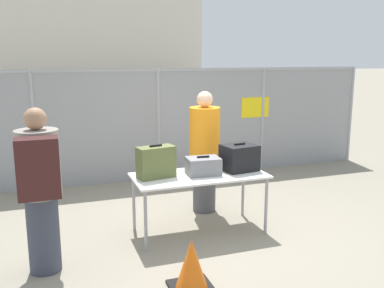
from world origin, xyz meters
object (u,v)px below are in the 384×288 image
Objects in this scene: inspection_table at (199,179)px; utility_trailer at (185,139)px; suitcase_grey at (203,166)px; security_worker_near at (205,150)px; traffic_cone at (191,267)px; suitcase_black at (239,158)px; traveler_hooded at (40,185)px; suitcase_olive at (156,162)px.

utility_trailer is at bearing 74.17° from inspection_table.
utility_trailer is (1.09, 4.00, -0.44)m from suitcase_grey.
security_worker_near reaches higher than traffic_cone.
suitcase_black reaches higher than inspection_table.
traveler_hooded is 0.99× the size of security_worker_near.
security_worker_near reaches higher than suitcase_black.
suitcase_olive reaches higher than utility_trailer.
suitcase_olive is 0.28× the size of traveler_hooded.
security_worker_near is at bearing 64.27° from inspection_table.
utility_trailer is 6.61× the size of traffic_cone.
traveler_hooded is 5.46m from utility_trailer.
security_worker_near is 3.42m from utility_trailer.
inspection_table is 3.91× the size of suitcase_grey.
suitcase_grey is 0.77m from security_worker_near.
suitcase_grey is at bearing -105.16° from utility_trailer.
suitcase_grey is at bearing 73.68° from security_worker_near.
traffic_cone is (-1.70, -5.32, -0.20)m from utility_trailer.
utility_trailer is 5.59m from traffic_cone.
security_worker_near is at bearing 65.77° from traffic_cone.
suitcase_olive is at bearing 178.68° from suitcase_black.
traveler_hooded is 0.51× the size of utility_trailer.
traveler_hooded is at bearing -168.18° from suitcase_black.
traveler_hooded is (-2.50, -0.52, 0.02)m from suitcase_black.
suitcase_grey is 0.90× the size of suitcase_black.
suitcase_grey is at bearing -5.71° from suitcase_olive.
utility_trailer is at bearing -97.51° from security_worker_near.
inspection_table is 1.51m from traffic_cone.
utility_trailer is at bearing 81.99° from suitcase_black.
security_worker_near reaches higher than suitcase_grey.
traveler_hooded is at bearing -124.22° from utility_trailer.
suitcase_grey is at bearing -0.62° from inspection_table.
inspection_table is at bearing -176.64° from suitcase_black.
inspection_table is 4.17m from utility_trailer.
suitcase_grey is 0.25× the size of traveler_hooded.
inspection_table is at bearing 66.59° from traffic_cone.
suitcase_black is at bearing -98.01° from utility_trailer.
suitcase_olive reaches higher than traffic_cone.
traveler_hooded is at bearing -166.08° from suitcase_grey.
inspection_table is 3.51× the size of suitcase_black.
inspection_table is 0.97× the size of traveler_hooded.
utility_trailer is at bearing 72.23° from traffic_cone.
suitcase_grey reaches higher than utility_trailer.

